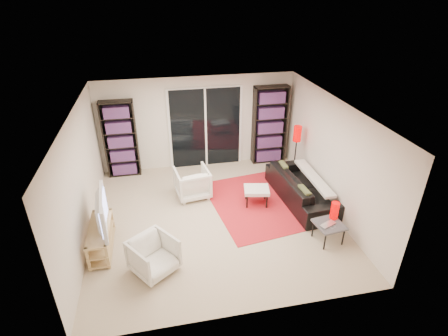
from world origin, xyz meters
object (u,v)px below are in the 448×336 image
Objects in this scene: tv_stand at (101,237)px; armchair_front at (154,256)px; floor_lamp at (297,139)px; side_table at (329,225)px; armchair_back at (192,183)px; bookshelf_right at (270,125)px; sofa at (301,188)px; ottoman at (257,191)px; bookshelf_left at (121,139)px.

armchair_front is at bearing -38.61° from tv_stand.
armchair_front is 0.51× the size of floor_lamp.
tv_stand is 4.26m from side_table.
side_table is at bearing -8.31° from tv_stand.
floor_lamp reaches higher than armchair_back.
armchair_front is (-3.19, -3.64, -0.73)m from bookshelf_right.
sofa is 1.03m from ottoman.
ottoman is at bearing 147.02° from armchair_back.
side_table is at bearing 129.70° from armchair_back.
ottoman is 1.74m from floor_lamp.
armchair_back is at bearing 38.79° from tv_stand.
armchair_back is at bearing 155.14° from ottoman.
bookshelf_left is 3.85m from bookshelf_right.
bookshelf_left reaches higher than side_table.
floor_lamp is (4.20, -1.04, 0.09)m from bookshelf_left.
armchair_front reaches higher than sofa.
sofa is (0.12, -2.06, -0.73)m from bookshelf_right.
armchair_front reaches higher than tv_stand.
side_table is (3.93, -3.51, -0.62)m from bookshelf_left.
bookshelf_left is at bearing 180.00° from bookshelf_right.
side_table is at bearing -41.74° from bookshelf_left.
bookshelf_right is at bearing -156.67° from armchair_back.
bookshelf_left is 3.15× the size of ottoman.
tv_stand is at bearing 171.69° from side_table.
floor_lamp is (0.35, -1.04, 0.01)m from bookshelf_right.
bookshelf_right is 2.77× the size of armchair_back.
tv_stand is at bearing -145.06° from bookshelf_right.
bookshelf_right is at bearing -0.00° from bookshelf_left.
floor_lamp reaches higher than side_table.
bookshelf_right is 2.32m from ottoman.
sofa is at bearing -10.27° from armchair_front.
armchair_back is 1.07× the size of armchair_front.
floor_lamp is (0.27, 2.46, 0.70)m from side_table.
bookshelf_right is at bearing 108.48° from floor_lamp.
ottoman is (1.35, -0.63, -0.00)m from armchair_back.
bookshelf_right is at bearing -1.06° from sofa.
side_table is (3.27, 0.14, 0.04)m from armchair_front.
bookshelf_left is at bearing -49.21° from armchair_back.
side_table is at bearing -88.72° from bookshelf_right.
bookshelf_left is 2.99m from tv_stand.
sofa is 3.67m from armchair_front.
side_table is (4.21, -0.62, 0.09)m from tv_stand.
ottoman is at bearing 15.24° from tv_stand.
sofa is 3.54× the size of ottoman.
floor_lamp reaches higher than armchair_front.
bookshelf_right reaches higher than ottoman.
sofa is at bearing 156.02° from armchair_back.
sofa is at bearing -86.67° from bookshelf_right.
armchair_back reaches higher than tv_stand.
ottoman is (-1.03, 0.05, 0.02)m from sofa.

